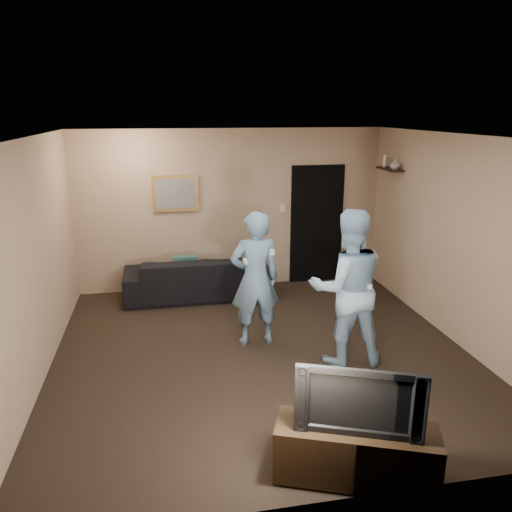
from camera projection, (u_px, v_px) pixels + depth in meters
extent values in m
plane|color=black|center=(262.00, 352.00, 6.17)|extent=(5.00, 5.00, 0.00)
cube|color=silver|center=(262.00, 136.00, 5.44)|extent=(5.00, 5.00, 0.04)
cube|color=tan|center=(232.00, 210.00, 8.16)|extent=(5.00, 0.04, 2.60)
cube|color=tan|center=(334.00, 348.00, 3.45)|extent=(5.00, 0.04, 2.60)
cube|color=tan|center=(34.00, 263.00, 5.35)|extent=(0.04, 5.00, 2.60)
cube|color=tan|center=(457.00, 241.00, 6.25)|extent=(0.04, 5.00, 2.60)
imported|color=black|center=(198.00, 276.00, 7.92)|extent=(2.28, 0.90, 0.67)
cube|color=#194B44|center=(185.00, 268.00, 7.85)|extent=(0.39, 0.13, 0.39)
cube|color=olive|center=(175.00, 194.00, 7.89)|extent=(0.72, 0.05, 0.57)
cube|color=slate|center=(175.00, 194.00, 7.86)|extent=(0.62, 0.01, 0.47)
cube|color=black|center=(317.00, 224.00, 8.48)|extent=(0.90, 0.06, 2.00)
cube|color=silver|center=(282.00, 208.00, 8.29)|extent=(0.08, 0.02, 0.12)
cube|color=black|center=(390.00, 169.00, 7.73)|extent=(0.20, 0.60, 0.03)
imported|color=#B8B8BD|center=(395.00, 164.00, 7.56)|extent=(0.18, 0.18, 0.16)
cylinder|color=silver|center=(385.00, 161.00, 7.89)|extent=(0.06, 0.06, 0.18)
cube|color=black|center=(356.00, 453.00, 3.98)|extent=(1.34, 0.85, 0.46)
imported|color=black|center=(359.00, 397.00, 3.83)|extent=(0.96, 0.48, 0.56)
imported|color=#658EAF|center=(255.00, 279.00, 6.19)|extent=(0.65, 0.44, 1.72)
cube|color=white|center=(245.00, 261.00, 5.87)|extent=(0.04, 0.14, 0.04)
cube|color=white|center=(272.00, 252.00, 5.90)|extent=(0.05, 0.09, 0.05)
imported|color=#9CC7E3|center=(347.00, 288.00, 5.70)|extent=(0.95, 0.77, 1.84)
cube|color=white|center=(342.00, 273.00, 5.39)|extent=(0.04, 0.14, 0.04)
cube|color=white|center=(369.00, 286.00, 5.49)|extent=(0.05, 0.09, 0.05)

